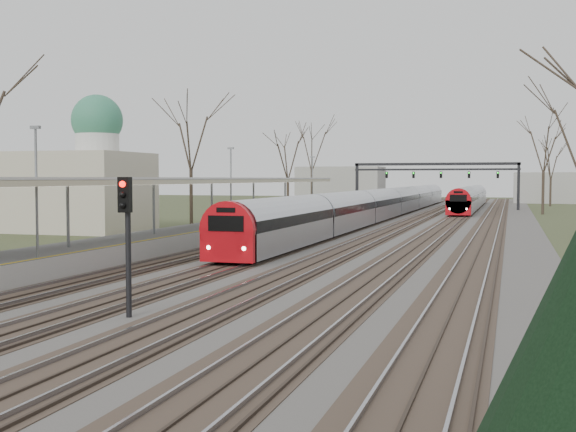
% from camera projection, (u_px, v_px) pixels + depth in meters
% --- Properties ---
extents(track_bed, '(24.00, 160.00, 0.22)m').
position_uv_depth(track_bed, '(401.00, 223.00, 64.45)').
color(track_bed, '#474442').
rests_on(track_bed, ground).
extents(platform, '(3.50, 69.00, 1.00)m').
position_uv_depth(platform, '(232.00, 229.00, 50.49)').
color(platform, '#9E9B93').
rests_on(platform, ground).
extents(canopy, '(4.10, 50.00, 3.11)m').
position_uv_depth(canopy, '(205.00, 180.00, 46.00)').
color(canopy, slate).
rests_on(canopy, platform).
extents(dome_building, '(10.00, 8.00, 10.30)m').
position_uv_depth(dome_building, '(78.00, 183.00, 54.54)').
color(dome_building, beige).
rests_on(dome_building, ground).
extents(signal_gantry, '(21.00, 0.59, 6.08)m').
position_uv_depth(signal_gantry, '(436.00, 172.00, 92.80)').
color(signal_gantry, black).
rests_on(signal_gantry, ground).
extents(tree_west_far, '(5.50, 5.50, 11.33)m').
position_uv_depth(tree_west_far, '(191.00, 133.00, 62.46)').
color(tree_west_far, '#2D231C').
rests_on(tree_west_far, ground).
extents(train_near, '(2.62, 90.21, 3.05)m').
position_uv_depth(train_near, '(389.00, 203.00, 74.97)').
color(train_near, '#ADB0B7').
rests_on(train_near, ground).
extents(train_far, '(2.62, 45.21, 3.05)m').
position_uv_depth(train_far, '(470.00, 198.00, 94.70)').
color(train_far, '#ADB0B7').
rests_on(train_far, ground).
extents(signal_post, '(0.35, 0.45, 4.10)m').
position_uv_depth(signal_post, '(127.00, 226.00, 20.37)').
color(signal_post, black).
rests_on(signal_post, ground).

